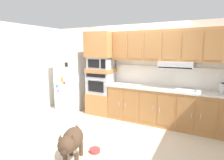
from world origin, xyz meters
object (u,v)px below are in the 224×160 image
at_px(refrigerator, 71,81).
at_px(electric_kettle, 224,89).
at_px(dog_food_bowl, 95,150).
at_px(dog, 72,141).
at_px(built_in_oven, 101,83).
at_px(screwdriver, 196,91).
at_px(microwave, 101,63).

xyz_separation_m(refrigerator, electric_kettle, (4.03, 0.02, 0.15)).
bearing_deg(dog_food_bowl, dog, -103.95).
height_order(built_in_oven, electric_kettle, built_in_oven).
height_order(screwdriver, dog_food_bowl, screwdriver).
xyz_separation_m(built_in_oven, microwave, (0.00, -0.00, 0.56)).
bearing_deg(electric_kettle, built_in_oven, 179.09).
bearing_deg(refrigerator, dog, -50.13).
bearing_deg(screwdriver, dog, -126.33).
bearing_deg(screwdriver, built_in_oven, 178.04).
distance_m(refrigerator, electric_kettle, 4.04).
distance_m(screwdriver, electric_kettle, 0.53).
distance_m(built_in_oven, dog, 2.51).
height_order(refrigerator, dog_food_bowl, refrigerator).
bearing_deg(microwave, dog_food_bowl, -62.64).
bearing_deg(dog, dog_food_bowl, 139.84).
relative_size(microwave, dog_food_bowl, 3.22).
height_order(microwave, dog_food_bowl, microwave).
xyz_separation_m(built_in_oven, dog, (0.83, -2.31, -0.49)).
bearing_deg(refrigerator, electric_kettle, 0.29).
bearing_deg(built_in_oven, dog_food_bowl, -62.64).
height_order(built_in_oven, microwave, microwave).
bearing_deg(electric_kettle, microwave, 179.09).
relative_size(electric_kettle, dog, 0.26).
distance_m(microwave, dog_food_bowl, 2.51).
height_order(refrigerator, dog, refrigerator).
bearing_deg(electric_kettle, screwdriver, -175.86).
relative_size(screwdriver, electric_kettle, 0.61).
bearing_deg(refrigerator, microwave, 3.71).
bearing_deg(microwave, electric_kettle, -0.91).
xyz_separation_m(microwave, dog, (0.83, -2.31, -1.05)).
bearing_deg(built_in_oven, screwdriver, -1.96).
relative_size(refrigerator, electric_kettle, 7.33).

